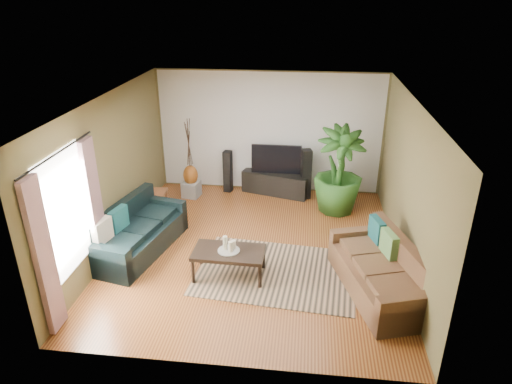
# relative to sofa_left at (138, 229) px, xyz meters

# --- Properties ---
(floor) EXTENTS (5.50, 5.50, 0.00)m
(floor) POSITION_rel_sofa_left_xyz_m (2.03, 0.25, -0.42)
(floor) COLOR #975627
(floor) RESTS_ON ground
(ceiling) EXTENTS (5.50, 5.50, 0.00)m
(ceiling) POSITION_rel_sofa_left_xyz_m (2.03, 0.25, 2.28)
(ceiling) COLOR white
(ceiling) RESTS_ON ground
(wall_back) EXTENTS (5.00, 0.00, 5.00)m
(wall_back) POSITION_rel_sofa_left_xyz_m (2.03, 3.00, 0.93)
(wall_back) COLOR brown
(wall_back) RESTS_ON ground
(wall_front) EXTENTS (5.00, 0.00, 5.00)m
(wall_front) POSITION_rel_sofa_left_xyz_m (2.03, -2.50, 0.93)
(wall_front) COLOR brown
(wall_front) RESTS_ON ground
(wall_left) EXTENTS (0.00, 5.50, 5.50)m
(wall_left) POSITION_rel_sofa_left_xyz_m (-0.47, 0.25, 0.92)
(wall_left) COLOR brown
(wall_left) RESTS_ON ground
(wall_right) EXTENTS (0.00, 5.50, 5.50)m
(wall_right) POSITION_rel_sofa_left_xyz_m (4.53, 0.25, 0.92)
(wall_right) COLOR brown
(wall_right) RESTS_ON ground
(backwall_panel) EXTENTS (4.90, 0.00, 4.90)m
(backwall_panel) POSITION_rel_sofa_left_xyz_m (2.03, 2.99, 0.93)
(backwall_panel) COLOR white
(backwall_panel) RESTS_ON ground
(window_pane) EXTENTS (0.00, 1.80, 1.80)m
(window_pane) POSITION_rel_sofa_left_xyz_m (-0.45, -1.35, 0.97)
(window_pane) COLOR white
(window_pane) RESTS_ON ground
(curtain_near) EXTENTS (0.08, 0.35, 2.20)m
(curtain_near) POSITION_rel_sofa_left_xyz_m (-0.40, -2.10, 0.72)
(curtain_near) COLOR gray
(curtain_near) RESTS_ON ground
(curtain_far) EXTENTS (0.08, 0.35, 2.20)m
(curtain_far) POSITION_rel_sofa_left_xyz_m (-0.40, -0.60, 0.72)
(curtain_far) COLOR gray
(curtain_far) RESTS_ON ground
(curtain_rod) EXTENTS (0.03, 1.90, 0.03)m
(curtain_rod) POSITION_rel_sofa_left_xyz_m (-0.40, -1.35, 1.87)
(curtain_rod) COLOR black
(curtain_rod) RESTS_ON ground
(sofa_left) EXTENTS (1.29, 2.18, 0.85)m
(sofa_left) POSITION_rel_sofa_left_xyz_m (0.00, 0.00, 0.00)
(sofa_left) COLOR black
(sofa_left) RESTS_ON floor
(sofa_right) EXTENTS (1.46, 2.19, 0.85)m
(sofa_right) POSITION_rel_sofa_left_xyz_m (4.05, -0.74, 0.00)
(sofa_right) COLOR brown
(sofa_right) RESTS_ON floor
(area_rug) EXTENTS (2.73, 2.05, 0.01)m
(area_rug) POSITION_rel_sofa_left_xyz_m (2.47, -0.41, -0.42)
(area_rug) COLOR tan
(area_rug) RESTS_ON floor
(coffee_table) EXTENTS (1.15, 0.65, 0.47)m
(coffee_table) POSITION_rel_sofa_left_xyz_m (1.72, -0.58, -0.19)
(coffee_table) COLOR black
(coffee_table) RESTS_ON floor
(candle_tray) EXTENTS (0.35, 0.35, 0.02)m
(candle_tray) POSITION_rel_sofa_left_xyz_m (1.72, -0.58, 0.05)
(candle_tray) COLOR #9B9B96
(candle_tray) RESTS_ON coffee_table
(candle_tall) EXTENTS (0.07, 0.07, 0.23)m
(candle_tall) POSITION_rel_sofa_left_xyz_m (1.66, -0.55, 0.17)
(candle_tall) COLOR beige
(candle_tall) RESTS_ON candle_tray
(candle_mid) EXTENTS (0.07, 0.07, 0.18)m
(candle_mid) POSITION_rel_sofa_left_xyz_m (1.76, -0.62, 0.14)
(candle_mid) COLOR #ECE4C7
(candle_mid) RESTS_ON candle_tray
(candle_short) EXTENTS (0.07, 0.07, 0.14)m
(candle_short) POSITION_rel_sofa_left_xyz_m (1.79, -0.52, 0.13)
(candle_short) COLOR #EFE3CA
(candle_short) RESTS_ON candle_tray
(tv_stand) EXTENTS (1.56, 0.84, 0.50)m
(tv_stand) POSITION_rel_sofa_left_xyz_m (2.22, 2.75, -0.18)
(tv_stand) COLOR black
(tv_stand) RESTS_ON floor
(television) EXTENTS (1.10, 0.06, 0.65)m
(television) POSITION_rel_sofa_left_xyz_m (2.22, 2.75, 0.40)
(television) COLOR black
(television) RESTS_ON tv_stand
(speaker_left) EXTENTS (0.20, 0.22, 0.96)m
(speaker_left) POSITION_rel_sofa_left_xyz_m (1.12, 2.75, 0.06)
(speaker_left) COLOR black
(speaker_left) RESTS_ON floor
(speaker_right) EXTENTS (0.25, 0.27, 1.12)m
(speaker_right) POSITION_rel_sofa_left_xyz_m (2.88, 2.60, 0.13)
(speaker_right) COLOR black
(speaker_right) RESTS_ON floor
(potted_plant) EXTENTS (1.24, 1.24, 1.79)m
(potted_plant) POSITION_rel_sofa_left_xyz_m (3.54, 2.03, 0.47)
(potted_plant) COLOR #25551C
(potted_plant) RESTS_ON floor
(plant_pot) EXTENTS (0.33, 0.33, 0.26)m
(plant_pot) POSITION_rel_sofa_left_xyz_m (3.54, 2.03, -0.30)
(plant_pot) COLOR black
(plant_pot) RESTS_ON floor
(pedestal) EXTENTS (0.41, 0.41, 0.35)m
(pedestal) POSITION_rel_sofa_left_xyz_m (0.36, 2.36, -0.25)
(pedestal) COLOR gray
(pedestal) RESTS_ON floor
(vase) EXTENTS (0.32, 0.32, 0.45)m
(vase) POSITION_rel_sofa_left_xyz_m (0.36, 2.36, 0.09)
(vase) COLOR brown
(vase) RESTS_ON pedestal
(side_table) EXTENTS (0.51, 0.51, 0.51)m
(side_table) POSITION_rel_sofa_left_xyz_m (-0.17, 1.40, -0.17)
(side_table) COLOR brown
(side_table) RESTS_ON floor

